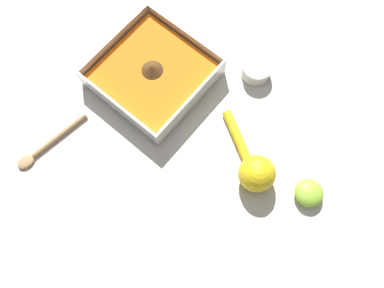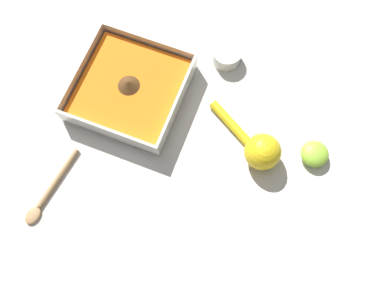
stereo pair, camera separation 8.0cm
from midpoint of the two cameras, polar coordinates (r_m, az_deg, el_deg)
The scene contains 6 objects.
ground_plane at distance 0.88m, azimuth -3.36°, elevation 8.84°, with size 4.00×4.00×0.00m, color beige.
square_dish at distance 0.87m, azimuth -3.35°, elevation 10.24°, with size 0.24×0.24×0.06m.
spice_bowl at distance 0.90m, azimuth 12.28°, elevation 10.55°, with size 0.07×0.07×0.04m.
lemon_squeezer at distance 0.79m, azimuth 12.38°, elevation -4.32°, with size 0.13×0.18×0.08m.
lemon_half at distance 0.83m, azimuth 20.04°, elevation -7.46°, with size 0.06×0.06×0.03m.
wooden_spoon at distance 0.87m, azimuth -18.69°, elevation -0.46°, with size 0.18×0.05×0.01m.
Camera 1 is at (-0.25, -0.33, 0.79)m, focal length 35.00 mm.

